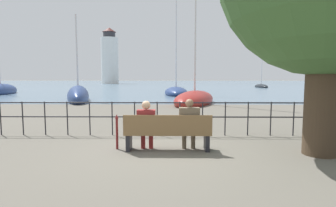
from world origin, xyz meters
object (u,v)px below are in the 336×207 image
object	(u,v)px
sailboat_3	(261,86)
harbor_lighthouse	(110,58)
park_bench	(168,133)
sailboat_0	(176,92)
sailboat_4	(195,99)
seated_person_left	(146,123)
sailboat_1	(1,91)
sailboat_2	(78,96)
closed_umbrella	(117,130)
seated_person_right	(189,122)

from	to	relation	value
sailboat_3	harbor_lighthouse	xyz separation A→B (m)	(-41.79, 44.42, 9.37)
park_bench	sailboat_0	size ratio (longest dim) A/B	0.17
sailboat_4	seated_person_left	bearing A→B (deg)	-83.01
sailboat_3	harbor_lighthouse	size ratio (longest dim) A/B	0.56
sailboat_1	sailboat_2	size ratio (longest dim) A/B	1.34
sailboat_1	harbor_lighthouse	bearing A→B (deg)	78.61
park_bench	seated_person_left	bearing A→B (deg)	171.40
park_bench	seated_person_left	size ratio (longest dim) A/B	1.73
park_bench	sailboat_2	size ratio (longest dim) A/B	0.24
park_bench	sailboat_4	world-z (taller)	sailboat_4
seated_person_left	sailboat_0	xyz separation A→B (m)	(1.12, 22.84, -0.35)
sailboat_2	park_bench	bearing A→B (deg)	-82.24
harbor_lighthouse	closed_umbrella	bearing A→B (deg)	-76.71
sailboat_1	sailboat_4	distance (m)	24.75
sailboat_3	harbor_lighthouse	bearing A→B (deg)	135.10
seated_person_right	sailboat_4	distance (m)	12.33
park_bench	seated_person_left	distance (m)	0.58
park_bench	sailboat_0	bearing A→B (deg)	88.52
park_bench	sailboat_4	xyz separation A→B (m)	(1.74, 12.34, -0.13)
sailboat_2	seated_person_right	bearing A→B (deg)	-80.55
seated_person_right	harbor_lighthouse	world-z (taller)	harbor_lighthouse
seated_person_right	closed_umbrella	world-z (taller)	seated_person_right
seated_person_right	sailboat_3	distance (m)	51.50
seated_person_right	park_bench	bearing A→B (deg)	-171.73
closed_umbrella	sailboat_0	world-z (taller)	sailboat_0
sailboat_3	park_bench	bearing A→B (deg)	-109.29
seated_person_right	sailboat_1	size ratio (longest dim) A/B	0.11
seated_person_left	sailboat_3	size ratio (longest dim) A/B	0.11
seated_person_right	sailboat_1	bearing A→B (deg)	130.41
sailboat_0	sailboat_4	world-z (taller)	sailboat_0
sailboat_2	harbor_lighthouse	world-z (taller)	harbor_lighthouse
seated_person_left	sailboat_3	world-z (taller)	sailboat_3
seated_person_left	sailboat_1	bearing A→B (deg)	128.93
seated_person_right	harbor_lighthouse	bearing A→B (deg)	104.32
seated_person_left	sailboat_1	size ratio (longest dim) A/B	0.10
sailboat_0	harbor_lighthouse	bearing A→B (deg)	106.77
seated_person_right	closed_umbrella	bearing A→B (deg)	177.83
seated_person_right	seated_person_left	bearing A→B (deg)	179.83
sailboat_2	sailboat_1	bearing A→B (deg)	125.17
harbor_lighthouse	sailboat_4	bearing A→B (deg)	-72.80
sailboat_1	harbor_lighthouse	distance (m)	69.22
sailboat_2	harbor_lighthouse	xyz separation A→B (m)	(-15.51, 77.50, 9.31)
closed_umbrella	sailboat_1	size ratio (longest dim) A/B	0.07
park_bench	harbor_lighthouse	size ratio (longest dim) A/B	0.10
seated_person_left	sailboat_3	bearing A→B (deg)	68.29
sailboat_4	sailboat_0	bearing A→B (deg)	113.67
seated_person_right	sailboat_0	bearing A→B (deg)	89.83
park_bench	sailboat_4	size ratio (longest dim) A/B	0.20
seated_person_left	harbor_lighthouse	size ratio (longest dim) A/B	0.06
park_bench	sailboat_0	xyz separation A→B (m)	(0.59, 22.92, -0.12)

